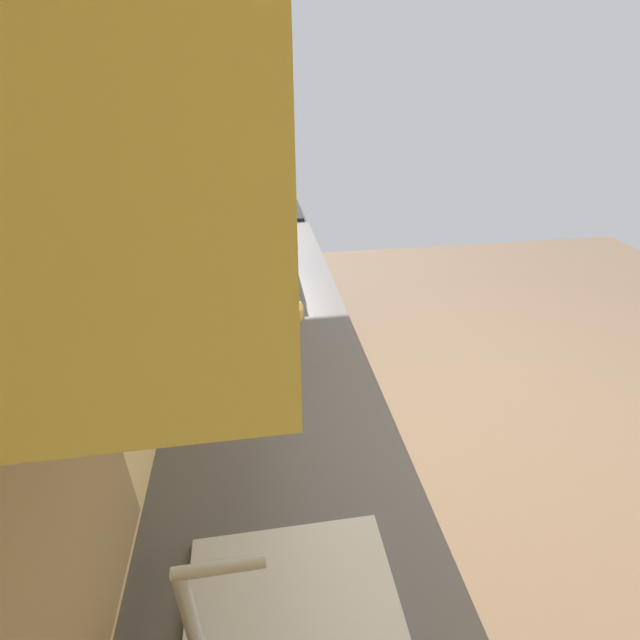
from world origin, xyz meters
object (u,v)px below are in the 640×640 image
at_px(microwave, 255,240).
at_px(bowl, 284,311).
at_px(sink_basin, 293,635).
at_px(oven_range, 260,270).

bearing_deg(microwave, bowl, -170.78).
distance_m(microwave, bowl, 0.57).
relative_size(sink_basin, bowl, 2.60).
height_order(oven_range, sink_basin, sink_basin).
relative_size(oven_range, sink_basin, 2.66).
bearing_deg(oven_range, sink_basin, 179.82).
relative_size(sink_basin, microwave, 0.84).
xyz_separation_m(microwave, bowl, (-0.55, -0.09, -0.11)).
distance_m(oven_range, microwave, 1.14).
height_order(oven_range, bowl, oven_range).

